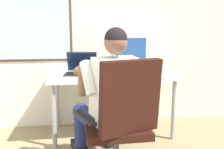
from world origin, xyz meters
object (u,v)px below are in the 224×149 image
person_seated (109,97)px  laptop (81,68)px  office_chair (123,115)px  crt_monitor (129,52)px  wine_glass (110,68)px  coffee_mug (156,71)px  desk (112,79)px

person_seated → laptop: person_seated is taller
office_chair → crt_monitor: bearing=75.0°
crt_monitor → wine_glass: size_ratio=3.06×
person_seated → coffee_mug: (0.61, 0.53, 0.13)m
desk → office_chair: (-0.06, -0.94, -0.10)m
crt_monitor → wine_glass: (-0.25, -0.19, -0.16)m
crt_monitor → wine_glass: bearing=-143.2°
office_chair → crt_monitor: size_ratio=2.33×
desk → person_seated: (-0.13, -0.68, -0.02)m
person_seated → crt_monitor: size_ratio=2.87×
desk → wine_glass: wine_glass is taller
desk → crt_monitor: bearing=6.9°
crt_monitor → laptop: (-0.55, 0.04, -0.19)m
laptop → wine_glass: size_ratio=2.84×
desk → wine_glass: (-0.05, -0.16, 0.16)m
desk → office_chair: 0.94m
crt_monitor → laptop: bearing=175.8°
wine_glass → coffee_mug: wine_glass is taller
desk → office_chair: office_chair is taller
desk → office_chair: size_ratio=1.42×
office_chair → person_seated: 0.28m
person_seated → laptop: 0.79m
person_seated → crt_monitor: (0.33, 0.71, 0.33)m
person_seated → wine_glass: bearing=80.9°
coffee_mug → crt_monitor: bearing=147.3°
office_chair → person_seated: person_seated is taller
office_chair → coffee_mug: 0.97m
wine_glass → coffee_mug: size_ratio=1.48×
laptop → crt_monitor: bearing=-4.2°
crt_monitor → wine_glass: crt_monitor is taller
office_chair → coffee_mug: (0.53, 0.78, 0.22)m
office_chair → person_seated: (-0.07, 0.26, 0.09)m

